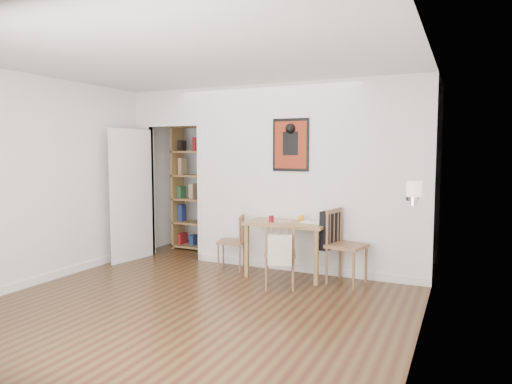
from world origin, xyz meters
The scene contains 15 objects.
ground centered at (0.00, 0.00, 0.00)m, with size 5.20×5.20×0.00m, color #4F3819.
room_shell centered at (0.10, 1.34, 1.30)m, with size 5.20×5.20×5.20m.
dining_table centered at (0.46, 1.10, 0.64)m, with size 1.07×0.68×0.73m.
chair_left centered at (-0.38, 1.06, 0.39)m, with size 0.48×0.48×0.78m.
chair_right centered at (1.24, 1.05, 0.49)m, with size 0.61×0.56×0.94m.
chair_front centered at (0.57, 0.53, 0.42)m, with size 0.53×0.56×0.82m.
bookshelf centered at (-1.52, 2.04, 1.05)m, with size 0.90×0.36×2.13m.
fireplace centered at (2.16, 0.25, 0.62)m, with size 0.45×1.25×1.16m.
red_glass centered at (0.27, 0.96, 0.78)m, with size 0.07×0.07×0.09m, color maroon.
orange_fruit centered at (0.62, 1.17, 0.78)m, with size 0.09×0.09×0.09m, color orange.
placemat centered at (0.32, 1.11, 0.73)m, with size 0.35×0.26×0.00m, color beige.
notebook centered at (0.78, 1.13, 0.74)m, with size 0.28×0.21×0.01m, color white.
mantel_lamp centered at (2.16, -0.10, 1.30)m, with size 0.14×0.14×0.22m.
ceramic_jar_a centered at (2.09, 0.32, 1.22)m, with size 0.10×0.10×0.12m, color black.
ceramic_jar_b centered at (2.11, 0.50, 1.21)m, with size 0.08×0.08×0.10m, color black.
Camera 1 is at (2.59, -4.53, 1.65)m, focal length 32.00 mm.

